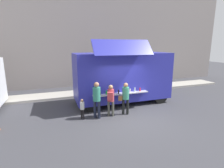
% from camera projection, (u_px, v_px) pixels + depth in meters
% --- Properties ---
extents(ground_plane, '(60.00, 60.00, 0.00)m').
position_uv_depth(ground_plane, '(133.00, 118.00, 8.49)').
color(ground_plane, '#38383D').
extents(curb_strip, '(28.00, 1.60, 0.15)m').
position_uv_depth(curb_strip, '(54.00, 96.00, 12.01)').
color(curb_strip, '#9E998E').
rests_on(curb_strip, ground).
extents(building_behind, '(32.00, 2.40, 8.27)m').
position_uv_depth(building_behind, '(61.00, 38.00, 15.04)').
color(building_behind, gray).
rests_on(building_behind, ground).
extents(food_truck_main, '(5.70, 2.97, 3.78)m').
position_uv_depth(food_truck_main, '(122.00, 76.00, 10.59)').
color(food_truck_main, '#2B2DA2').
rests_on(food_truck_main, ground).
extents(trash_bin, '(0.60, 0.60, 0.98)m').
position_uv_depth(trash_bin, '(159.00, 82.00, 14.40)').
color(trash_bin, '#2C5C3A').
rests_on(trash_bin, ground).
extents(customer_front_ordering, '(0.54, 0.35, 1.66)m').
position_uv_depth(customer_front_ordering, '(125.00, 96.00, 8.80)').
color(customer_front_ordering, black).
rests_on(customer_front_ordering, ground).
extents(customer_mid_with_backpack, '(0.43, 0.52, 1.60)m').
position_uv_depth(customer_mid_with_backpack, '(111.00, 97.00, 8.55)').
color(customer_mid_with_backpack, '#4A4A41').
rests_on(customer_mid_with_backpack, ground).
extents(customer_rear_waiting, '(0.36, 0.36, 1.79)m').
position_uv_depth(customer_rear_waiting, '(97.00, 97.00, 8.33)').
color(customer_rear_waiting, '#1E2336').
rests_on(customer_rear_waiting, ground).
extents(child_near_queue, '(0.20, 0.20, 1.00)m').
position_uv_depth(child_near_queue, '(82.00, 107.00, 8.32)').
color(child_near_queue, black).
rests_on(child_near_queue, ground).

